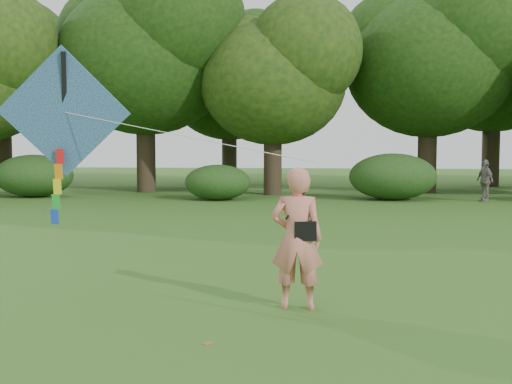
{
  "coord_description": "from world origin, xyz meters",
  "views": [
    {
      "loc": [
        0.08,
        -8.25,
        2.29
      ],
      "look_at": [
        -0.94,
        2.0,
        1.5
      ],
      "focal_mm": 45.0,
      "sensor_mm": 36.0,
      "label": 1
    }
  ],
  "objects": [
    {
      "name": "ground",
      "position": [
        0.0,
        0.0,
        0.0
      ],
      "size": [
        100.0,
        100.0,
        0.0
      ],
      "primitive_type": "plane",
      "color": "#265114",
      "rests_on": "ground"
    },
    {
      "name": "shrub_band",
      "position": [
        -0.72,
        17.6,
        0.86
      ],
      "size": [
        39.15,
        3.22,
        1.88
      ],
      "color": "#264919",
      "rests_on": "ground"
    },
    {
      "name": "bystander_right",
      "position": [
        6.5,
        17.54,
        0.82
      ],
      "size": [
        0.73,
        1.04,
        1.64
      ],
      "primitive_type": "imported",
      "rotation": [
        0.0,
        0.0,
        -1.19
      ],
      "color": "gray",
      "rests_on": "ground"
    },
    {
      "name": "tree_line",
      "position": [
        1.67,
        22.88,
        5.6
      ],
      "size": [
        54.7,
        15.3,
        9.48
      ],
      "color": "#3A2D1E",
      "rests_on": "ground"
    },
    {
      "name": "fallen_leaves",
      "position": [
        2.34,
        5.55,
        0.01
      ],
      "size": [
        8.51,
        14.21,
        0.01
      ],
      "color": "brown",
      "rests_on": "ground"
    },
    {
      "name": "man_kite_flyer",
      "position": [
        -0.23,
        0.48,
        0.98
      ],
      "size": [
        0.72,
        0.47,
        1.96
      ],
      "primitive_type": "imported",
      "rotation": [
        0.0,
        0.0,
        3.14
      ],
      "color": "#DA7A66",
      "rests_on": "ground"
    },
    {
      "name": "flying_kite",
      "position": [
        -4.23,
        2.29,
        2.76
      ],
      "size": [
        5.37,
        2.21,
        3.02
      ],
      "color": "#275AA9",
      "rests_on": "ground"
    },
    {
      "name": "crossbody_bag",
      "position": [
        -0.11,
        0.45,
        1.11
      ],
      "size": [
        0.43,
        0.2,
        0.74
      ],
      "color": "black",
      "rests_on": "ground"
    }
  ]
}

